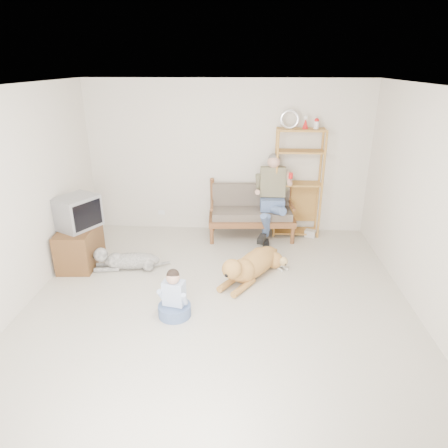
# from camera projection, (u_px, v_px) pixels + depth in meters

# --- Properties ---
(floor) EXTENTS (5.50, 5.50, 0.00)m
(floor) POSITION_uv_depth(u_px,v_px,m) (218.00, 311.00, 5.07)
(floor) COLOR beige
(floor) RESTS_ON ground
(ceiling) EXTENTS (5.50, 5.50, 0.00)m
(ceiling) POSITION_uv_depth(u_px,v_px,m) (216.00, 87.00, 4.06)
(ceiling) COLOR white
(ceiling) RESTS_ON ground
(wall_back) EXTENTS (5.00, 0.00, 5.00)m
(wall_back) POSITION_uv_depth(u_px,v_px,m) (228.00, 158.00, 7.11)
(wall_back) COLOR beige
(wall_back) RESTS_ON ground
(wall_front) EXTENTS (5.00, 0.00, 5.00)m
(wall_front) POSITION_uv_depth(u_px,v_px,m) (179.00, 400.00, 2.02)
(wall_front) COLOR beige
(wall_front) RESTS_ON ground
(wall_left) EXTENTS (0.00, 5.50, 5.50)m
(wall_left) POSITION_uv_depth(u_px,v_px,m) (5.00, 208.00, 4.69)
(wall_left) COLOR beige
(wall_left) RESTS_ON ground
(wall_right) EXTENTS (0.00, 5.50, 5.50)m
(wall_right) POSITION_uv_depth(u_px,v_px,m) (441.00, 216.00, 4.44)
(wall_right) COLOR beige
(wall_right) RESTS_ON ground
(loveseat) EXTENTS (1.54, 0.79, 0.95)m
(loveseat) POSITION_uv_depth(u_px,v_px,m) (251.00, 210.00, 7.12)
(loveseat) COLOR brown
(loveseat) RESTS_ON ground
(man) EXTENTS (0.57, 0.82, 1.32)m
(man) POSITION_uv_depth(u_px,v_px,m) (271.00, 203.00, 6.84)
(man) COLOR #54649B
(man) RESTS_ON loveseat
(etagere) EXTENTS (0.85, 0.37, 2.22)m
(etagere) POSITION_uv_depth(u_px,v_px,m) (298.00, 182.00, 7.00)
(etagere) COLOR #B27F38
(etagere) RESTS_ON ground
(book_stack) EXTENTS (0.23, 0.20, 0.12)m
(book_stack) POSITION_uv_depth(u_px,v_px,m) (310.00, 233.00, 7.22)
(book_stack) COLOR silver
(book_stack) RESTS_ON ground
(tv_stand) EXTENTS (0.55, 0.93, 0.60)m
(tv_stand) POSITION_uv_depth(u_px,v_px,m) (80.00, 246.00, 6.18)
(tv_stand) COLOR brown
(tv_stand) RESTS_ON ground
(crt_tv) EXTENTS (0.69, 0.74, 0.49)m
(crt_tv) POSITION_uv_depth(u_px,v_px,m) (77.00, 212.00, 5.99)
(crt_tv) COLOR gray
(crt_tv) RESTS_ON tv_stand
(wall_outlet) EXTENTS (0.12, 0.02, 0.08)m
(wall_outlet) POSITION_uv_depth(u_px,v_px,m) (162.00, 212.00, 7.55)
(wall_outlet) COLOR white
(wall_outlet) RESTS_ON ground
(golden_retriever) EXTENTS (0.97, 1.43, 0.49)m
(golden_retriever) POSITION_uv_depth(u_px,v_px,m) (251.00, 265.00, 5.80)
(golden_retriever) COLOR #C48344
(golden_retriever) RESTS_ON ground
(shaggy_dog) EXTENTS (1.20, 0.39, 0.36)m
(shaggy_dog) POSITION_uv_depth(u_px,v_px,m) (125.00, 260.00, 6.07)
(shaggy_dog) COLOR silver
(shaggy_dog) RESTS_ON ground
(terrier) EXTENTS (0.34, 0.52, 0.22)m
(terrier) POSITION_uv_depth(u_px,v_px,m) (278.00, 261.00, 6.16)
(terrier) COLOR silver
(terrier) RESTS_ON ground
(child) EXTENTS (0.41, 0.41, 0.64)m
(child) POSITION_uv_depth(u_px,v_px,m) (174.00, 299.00, 4.91)
(child) COLOR #54649B
(child) RESTS_ON ground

